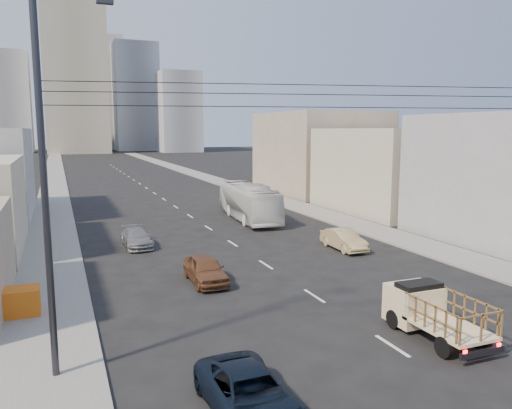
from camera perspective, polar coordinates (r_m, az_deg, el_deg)
ground at (r=18.33m, az=19.23°, el=-17.42°), size 420.00×420.00×0.00m
sidewalk_left at (r=82.65m, az=-22.09°, el=2.49°), size 3.50×180.00×0.12m
sidewalk_right at (r=85.75m, az=-6.18°, el=3.26°), size 3.50×180.00×0.12m
lane_dashes at (r=66.68m, az=-11.99°, el=1.58°), size 0.15×104.00×0.01m
flatbed_pickup at (r=20.59m, az=19.57°, el=-11.20°), size 1.95×4.41×1.90m
navy_pickup at (r=14.75m, az=-0.73°, el=-20.87°), size 2.22×4.63×1.27m
city_bus at (r=44.02m, az=-0.85°, el=0.32°), size 3.55×11.51×3.16m
sedan_brown at (r=26.23m, az=-5.80°, el=-7.36°), size 1.71×4.17×1.42m
sedan_tan at (r=33.62m, az=9.99°, el=-3.96°), size 1.50×4.11×1.35m
sedan_grey at (r=34.84m, az=-13.49°, el=-3.73°), size 1.82×4.26×1.23m
streetlamp_left at (r=16.35m, az=-22.73°, el=2.82°), size 2.36×0.25×12.00m
overhead_wires at (r=17.72m, az=17.45°, el=11.68°), size 23.01×5.02×0.72m
crate_stack at (r=23.68m, az=-25.64°, el=-10.00°), size 1.80×1.20×1.14m
bldg_right_near at (r=40.09m, az=27.08°, el=2.77°), size 10.00×12.00×9.00m
bldg_right_mid at (r=50.73m, az=15.49°, el=3.85°), size 11.00×14.00×8.00m
bldg_right_far at (r=64.36m, az=7.24°, el=5.91°), size 12.00×16.00×10.00m
high_rise_tower at (r=183.76m, az=-20.04°, el=14.96°), size 20.00×20.00×60.00m
midrise_ne at (r=199.78m, az=-13.59°, el=11.79°), size 16.00×16.00×40.00m
midrise_nw at (r=193.07m, az=-26.58°, el=10.37°), size 15.00×15.00×34.00m
midrise_back at (r=213.44m, az=-17.46°, el=11.95°), size 18.00×18.00×44.00m
midrise_east at (r=182.08m, az=-8.80°, el=10.37°), size 14.00×14.00×28.00m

